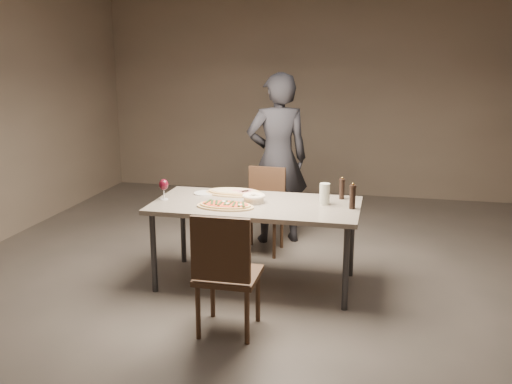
% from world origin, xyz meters
% --- Properties ---
extents(room, '(7.00, 7.00, 7.00)m').
position_xyz_m(room, '(0.00, 0.00, 1.40)').
color(room, '#5B544E').
rests_on(room, ground).
extents(dining_table, '(1.80, 0.90, 0.75)m').
position_xyz_m(dining_table, '(0.00, 0.00, 0.69)').
color(dining_table, gray).
rests_on(dining_table, ground).
extents(zucchini_pizza, '(0.50, 0.28, 0.05)m').
position_xyz_m(zucchini_pizza, '(-0.22, -0.19, 0.77)').
color(zucchini_pizza, tan).
rests_on(zucchini_pizza, dining_table).
extents(ham_pizza, '(0.54, 0.30, 0.04)m').
position_xyz_m(ham_pizza, '(-0.27, 0.28, 0.77)').
color(ham_pizza, tan).
rests_on(ham_pizza, dining_table).
extents(bread_basket, '(0.20, 0.20, 0.07)m').
position_xyz_m(bread_basket, '(-0.02, 0.02, 0.79)').
color(bread_basket, beige).
rests_on(bread_basket, dining_table).
extents(oil_dish, '(0.14, 0.14, 0.02)m').
position_xyz_m(oil_dish, '(-0.15, -0.22, 0.76)').
color(oil_dish, white).
rests_on(oil_dish, dining_table).
extents(pepper_mill_left, '(0.06, 0.06, 0.22)m').
position_xyz_m(pepper_mill_left, '(0.83, 0.00, 0.86)').
color(pepper_mill_left, black).
rests_on(pepper_mill_left, dining_table).
extents(pepper_mill_right, '(0.05, 0.05, 0.20)m').
position_xyz_m(pepper_mill_right, '(0.72, 0.31, 0.85)').
color(pepper_mill_right, black).
rests_on(pepper_mill_right, dining_table).
extents(carafe, '(0.09, 0.09, 0.19)m').
position_xyz_m(carafe, '(0.59, 0.09, 0.84)').
color(carafe, silver).
rests_on(carafe, dining_table).
extents(wine_glass, '(0.08, 0.08, 0.19)m').
position_xyz_m(wine_glass, '(-0.83, -0.06, 0.88)').
color(wine_glass, silver).
rests_on(wine_glass, dining_table).
extents(side_plate, '(0.20, 0.20, 0.01)m').
position_xyz_m(side_plate, '(-0.54, 0.21, 0.76)').
color(side_plate, white).
rests_on(side_plate, dining_table).
extents(chair_near, '(0.45, 0.45, 0.94)m').
position_xyz_m(chair_near, '(-0.00, -0.99, 0.53)').
color(chair_near, '#3E281A').
rests_on(chair_near, ground).
extents(chair_far, '(0.43, 0.43, 0.87)m').
position_xyz_m(chair_far, '(-0.12, 0.92, 0.49)').
color(chair_far, '#3E281A').
rests_on(chair_far, ground).
extents(diner, '(0.79, 0.66, 1.83)m').
position_xyz_m(diner, '(-0.04, 1.23, 0.92)').
color(diner, black).
rests_on(diner, ground).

